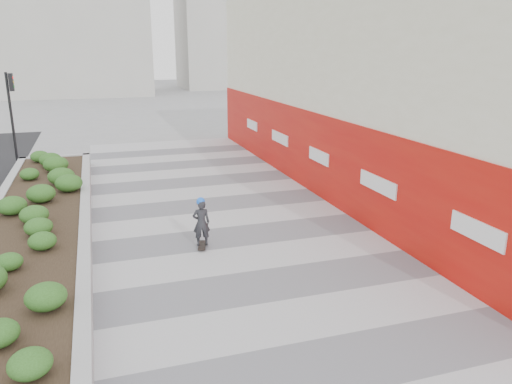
% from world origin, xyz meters
% --- Properties ---
extents(ground, '(160.00, 160.00, 0.00)m').
position_xyz_m(ground, '(0.00, 0.00, 0.00)').
color(ground, gray).
rests_on(ground, ground).
extents(walkway, '(8.00, 36.00, 0.01)m').
position_xyz_m(walkway, '(0.00, 3.00, 0.01)').
color(walkway, '#A8A8AD').
rests_on(walkway, ground).
extents(building, '(6.04, 24.08, 8.00)m').
position_xyz_m(building, '(6.98, 8.98, 3.98)').
color(building, beige).
rests_on(building, ground).
extents(planter, '(3.00, 18.00, 0.90)m').
position_xyz_m(planter, '(-5.50, 7.00, 0.42)').
color(planter, '#9E9EA0').
rests_on(planter, ground).
extents(traffic_signal_near, '(0.33, 0.28, 4.20)m').
position_xyz_m(traffic_signal_near, '(-7.23, 17.50, 2.76)').
color(traffic_signal_near, black).
rests_on(traffic_signal_near, ground).
extents(distant_bldg_north_l, '(16.00, 12.00, 20.00)m').
position_xyz_m(distant_bldg_north_l, '(-5.00, 55.00, 10.00)').
color(distant_bldg_north_l, '#ADAAA3').
rests_on(distant_bldg_north_l, ground).
extents(manhole_cover, '(0.44, 0.44, 0.01)m').
position_xyz_m(manhole_cover, '(0.50, 3.00, 0.00)').
color(manhole_cover, '#595654').
rests_on(manhole_cover, ground).
extents(skateboarder, '(0.49, 0.75, 1.44)m').
position_xyz_m(skateboarder, '(-1.13, 4.47, 0.73)').
color(skateboarder, beige).
rests_on(skateboarder, ground).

